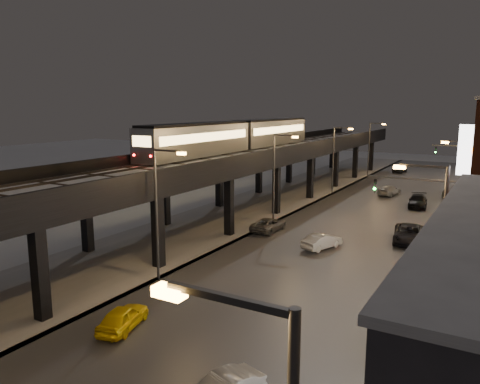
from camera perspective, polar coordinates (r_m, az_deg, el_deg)
The scene contains 25 objects.
road_surface at distance 48.58m, azimuth 14.92°, elevation -3.83°, with size 17.00×120.00×0.06m, color #46474D.
sidewalk_right at distance 47.14m, azimuth 26.77°, elevation -5.01°, with size 4.00×120.00×0.14m, color #9FA1A8.
under_viaduct_pavement at distance 53.51m, azimuth 0.84°, elevation -2.16°, with size 11.00×120.00×0.06m, color #9FA1A8.
elevated_viaduct at distance 49.85m, azimuth -0.91°, elevation 3.42°, with size 9.00×100.00×6.30m.
viaduct_trackbed at distance 49.87m, azimuth -0.85°, elevation 4.32°, with size 8.40×100.00×0.32m.
viaduct_parapet_streetside at distance 47.78m, azimuth 3.68°, elevation 4.59°, with size 0.30×100.00×1.10m, color black.
viaduct_parapet_far at distance 52.19m, azimuth -4.95°, elevation 5.07°, with size 0.30×100.00×1.10m, color black.
streetlight_left_1 at distance 31.50m, azimuth -9.81°, elevation -1.60°, with size 2.57×0.28×9.00m.
streetlight_right_1 at distance 24.66m, azimuth 22.79°, elevation -5.68°, with size 2.56×0.28×9.00m.
streetlight_left_2 at distance 46.55m, azimuth 4.46°, elevation 2.42°, with size 2.57×0.28×9.00m.
streetlight_right_2 at distance 42.22m, azimuth 25.96°, elevation 0.55°, with size 2.56×0.28×9.00m.
streetlight_left_3 at distance 63.17m, azimuth 11.54°, elevation 4.36°, with size 2.57×0.28×9.00m.
streetlight_right_3 at distance 60.04m, azimuth 27.26°, elevation 3.10°, with size 2.56×0.28×9.00m.
streetlight_left_4 at distance 80.38m, azimuth 15.64°, elevation 5.46°, with size 2.57×0.28×9.00m.
traffic_light_rig_a at distance 33.61m, azimuth 23.19°, elevation -2.83°, with size 6.10×0.34×7.00m.
traffic_light_rig_b at distance 63.15m, azimuth 26.54°, elevation 2.79°, with size 6.10×0.34×7.00m.
subway_train at distance 55.80m, azimuth -0.09°, elevation 6.96°, with size 2.85×34.25×3.40m.
car_taxi at distance 26.45m, azimuth -14.08°, elevation -14.71°, with size 1.48×3.69×1.26m, color yellow.
car_near_white at distance 39.57m, azimuth 9.95°, elevation -5.99°, with size 1.34×3.84×1.27m, color silver.
car_mid_silver at distance 44.43m, azimuth 3.53°, elevation -4.03°, with size 2.07×4.48×1.25m, color slate.
car_mid_dark at distance 64.94m, azimuth 17.71°, elevation 0.16°, with size 1.85×4.56×1.32m, color gray.
car_far_white at distance 87.46m, azimuth 18.87°, elevation 2.67°, with size 1.64×4.08×1.39m, color black.
car_onc_dark at distance 43.11m, azimuth 19.91°, elevation -4.92°, with size 2.52×5.46×1.52m, color black.
car_onc_white at distance 58.32m, azimuth 20.86°, elevation -1.11°, with size 2.01×4.95×1.44m, color black.
car_onc_red at distance 64.19m, azimuth 24.32°, elevation -0.37°, with size 1.62×4.02×1.37m, color #4E4E4F.
Camera 1 is at (19.36, -10.63, 11.76)m, focal length 35.00 mm.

